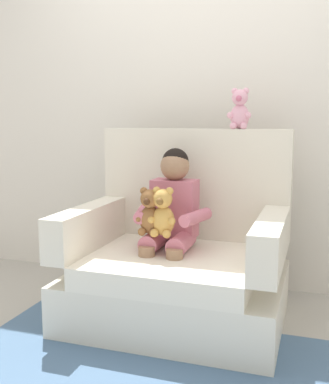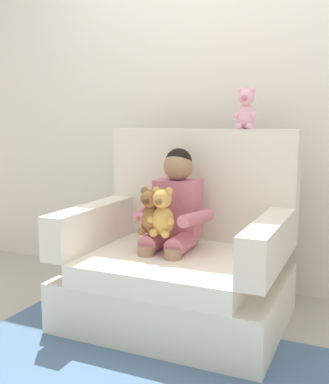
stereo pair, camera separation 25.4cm
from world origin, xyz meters
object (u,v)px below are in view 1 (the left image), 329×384
armchair (180,262)px  plush_pink_on_backrest (240,110)px  seated_child (171,213)px  plush_brown (150,213)px  plush_honey (163,213)px

armchair → plush_pink_on_backrest: bearing=49.6°
seated_child → plush_brown: size_ratio=3.10×
plush_pink_on_backrest → plush_honey: bearing=-115.1°
plush_honey → plush_pink_on_backrest: size_ratio=1.11×
seated_child → armchair: bearing=-5.5°
armchair → plush_honey: armchair is taller
armchair → seated_child: armchair is taller
plush_honey → plush_pink_on_backrest: (0.33, 0.46, 0.56)m
seated_child → plush_brown: seated_child is taller
plush_brown → plush_pink_on_backrest: (0.41, 0.45, 0.57)m
armchair → seated_child: size_ratio=1.44×
armchair → plush_honey: 0.34m
seated_child → plush_honey: bearing=-82.8°
plush_honey → armchair: bearing=54.3°
armchair → seated_child: (-0.06, 0.01, 0.29)m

